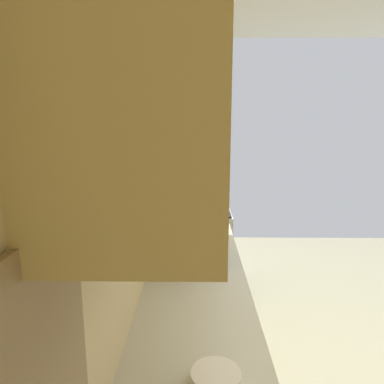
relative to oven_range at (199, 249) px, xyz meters
name	(u,v)px	position (x,y,z in m)	size (l,w,h in m)	color
wall_back	(131,207)	(-1.66, 0.38, 0.88)	(4.33, 0.12, 2.67)	#DBBE7F
upper_cabinets	(166,105)	(-2.05, 0.15, 1.41)	(1.91, 0.35, 0.62)	#E0C277
oven_range	(199,249)	(0.00, 0.00, 0.00)	(0.67, 0.66, 1.07)	#B7BABF
microwave	(193,238)	(-1.30, 0.05, 0.58)	(0.46, 0.37, 0.30)	#B7BABF
bowl	(216,378)	(-2.45, -0.05, 0.46)	(0.18, 0.18, 0.05)	silver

